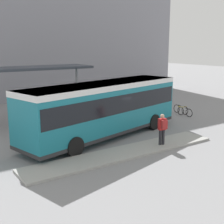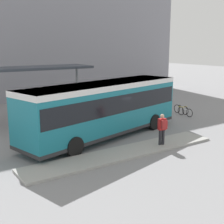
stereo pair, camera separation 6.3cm
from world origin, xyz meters
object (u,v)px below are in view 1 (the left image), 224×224
(bicycle_white, at_px, (185,112))
(bicycle_yellow, at_px, (181,109))
(pedestrian_waiting, at_px, (162,127))
(potted_planter_far_side, at_px, (42,119))
(potted_planter_near_shelter, at_px, (60,116))
(city_bus, at_px, (104,106))

(bicycle_white, relative_size, bicycle_yellow, 0.96)
(pedestrian_waiting, relative_size, potted_planter_far_side, 1.20)
(pedestrian_waiting, distance_m, potted_planter_near_shelter, 7.64)
(city_bus, distance_m, pedestrian_waiting, 3.78)
(bicycle_white, height_order, potted_planter_far_side, potted_planter_far_side)
(bicycle_yellow, relative_size, potted_planter_near_shelter, 1.09)
(potted_planter_near_shelter, bearing_deg, bicycle_yellow, -10.06)
(bicycle_yellow, xyz_separation_m, potted_planter_far_side, (-11.23, 1.46, 0.40))
(pedestrian_waiting, bearing_deg, bicycle_white, -42.70)
(bicycle_white, bearing_deg, pedestrian_waiting, 123.56)
(bicycle_yellow, relative_size, potted_planter_far_side, 1.11)
(potted_planter_far_side, bearing_deg, bicycle_yellow, -7.40)
(city_bus, distance_m, bicycle_white, 8.56)
(bicycle_yellow, xyz_separation_m, potted_planter_near_shelter, (-9.82, 1.74, 0.41))
(city_bus, height_order, pedestrian_waiting, city_bus)
(bicycle_white, bearing_deg, potted_planter_far_side, 77.47)
(city_bus, distance_m, potted_planter_far_side, 4.50)
(city_bus, distance_m, potted_planter_near_shelter, 4.14)
(city_bus, relative_size, pedestrian_waiting, 6.67)
(city_bus, xyz_separation_m, potted_planter_far_side, (-2.54, 3.53, -1.17))
(potted_planter_near_shelter, height_order, potted_planter_far_side, potted_planter_near_shelter)
(pedestrian_waiting, height_order, potted_planter_near_shelter, pedestrian_waiting)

